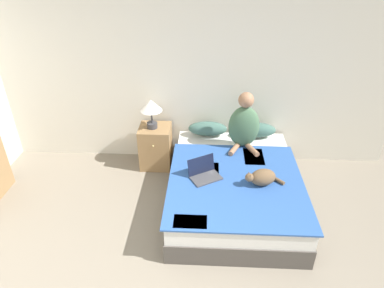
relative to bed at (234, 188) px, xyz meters
The scene contains 9 objects.
wall_back 1.70m from the bed, 124.45° to the left, with size 6.15×0.05×2.55m.
bed is the anchor object (origin of this frame).
pillow_near 1.03m from the bed, 111.17° to the left, with size 0.56×0.22×0.21m.
pillow_far 1.03m from the bed, 68.80° to the left, with size 0.56×0.22×0.21m.
person_sitting 0.86m from the bed, 77.76° to the left, with size 0.42×0.41×0.79m.
cat_tabby 0.51m from the bed, 38.74° to the right, with size 0.48×0.27×0.20m.
laptop_open 0.50m from the bed, 161.90° to the right, with size 0.44×0.41×0.23m.
nightstand 1.39m from the bed, 143.47° to the left, with size 0.45×0.45×0.64m.
table_lamp 1.58m from the bed, 144.47° to the left, with size 0.31×0.31×0.43m.
Camera 1 is at (0.40, -1.30, 2.97)m, focal length 32.00 mm.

